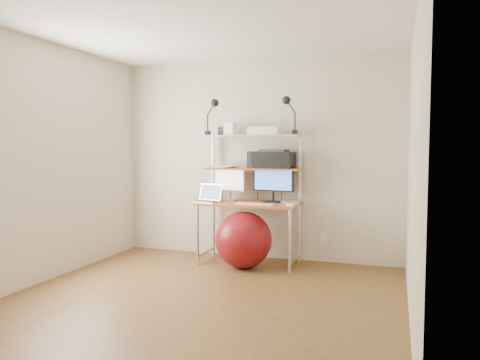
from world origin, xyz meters
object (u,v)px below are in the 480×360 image
Objects in this scene: printer at (274,159)px; exercise_ball at (244,240)px; monitor_silver at (230,181)px; laptop at (209,198)px; monitor_black at (273,181)px.

exercise_ball is at bearing -120.25° from printer.
monitor_silver is 0.35m from laptop.
monitor_black is at bearing 54.40° from exercise_ball.
exercise_ball is (-0.26, -0.36, -0.67)m from monitor_black.
laptop is 0.54× the size of exercise_ball.
monitor_black is at bearing -86.21° from printer.
monitor_black is 1.46× the size of laptop.
printer reaches higher than laptop.
printer is at bearing 56.35° from exercise_ball.
laptop is at bearing -157.99° from monitor_black.
printer reaches higher than monitor_black.
monitor_silver reaches higher than exercise_ball.
monitor_black is 1.06× the size of printer.
monitor_black is 0.80m from exercise_ball.
monitor_black reaches higher than laptop.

